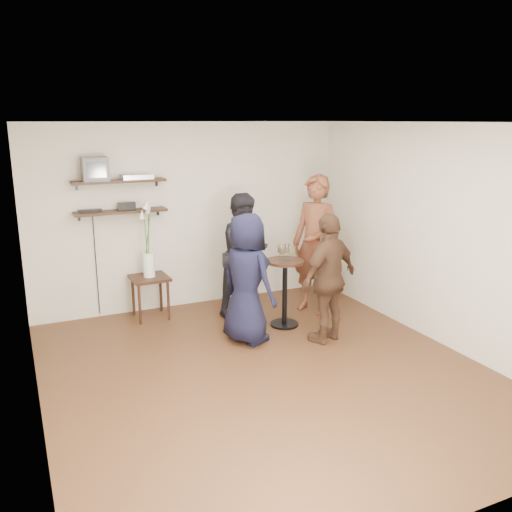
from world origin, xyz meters
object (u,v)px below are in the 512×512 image
Objects in this scene: drinks_table at (285,284)px; person_brown at (329,278)px; dvd_deck at (137,177)px; side_table at (150,283)px; person_navy at (247,279)px; person_dark at (245,254)px; person_plaid at (315,245)px; radio at (127,206)px; crt_monitor at (95,169)px.

drinks_table is 0.74m from person_brown.
dvd_deck is 0.69× the size of side_table.
person_navy is (0.92, -1.49, -1.11)m from dvd_deck.
person_dark reaches higher than drinks_table.
side_table is 0.30× the size of person_plaid.
radio is 1.70m from person_dark.
radio is 0.38× the size of side_table.
person_navy is at bearing -54.30° from radio.
person_brown is at bearing -43.52° from side_table.
drinks_table reaches higher than side_table.
crt_monitor is 0.20× the size of person_brown.
radio reaches higher than side_table.
person_plaid is 1.22× the size of person_navy.
side_table is (0.58, -0.21, -1.53)m from crt_monitor.
person_plaid is at bearing -18.03° from side_table.
crt_monitor is 0.55× the size of side_table.
crt_monitor is 0.36× the size of drinks_table.
dvd_deck is 2.07m from person_navy.
radio is 2.32m from drinks_table.
crt_monitor is 2.42m from person_navy.
dvd_deck is 1.77m from person_dark.
person_plaid is at bearing -21.13° from radio.
side_table is 0.37× the size of person_navy.
crt_monitor reaches higher than radio.
person_brown is (1.82, -1.89, -1.11)m from dvd_deck.
person_plaid is at bearing -87.75° from person_navy.
person_navy is at bearing -55.92° from side_table.
person_dark is (-0.27, 0.65, 0.27)m from drinks_table.
person_dark is at bearing -88.84° from person_brown.
person_brown is (-0.38, -0.98, -0.17)m from person_plaid.
dvd_deck is 0.25× the size of person_navy.
crt_monitor is 0.20× the size of person_navy.
dvd_deck is 0.25× the size of person_brown.
drinks_table is 0.53× the size of person_dark.
person_plaid is (2.35, -0.91, -0.56)m from radio.
radio is at bearing -137.78° from person_plaid.
person_dark is at bearing -44.72° from person_navy.
side_table is 0.34× the size of person_dark.
crt_monitor is 1.45× the size of radio.
crt_monitor is at bearing -135.08° from person_plaid.
side_table is 2.45m from person_brown.
person_plaid is (0.63, 0.32, 0.39)m from drinks_table.
person_brown is at bearing -48.13° from person_plaid.
dvd_deck is 0.41m from radio.
dvd_deck is 2.39m from drinks_table.
person_plaid is at bearing -18.42° from crt_monitor.
person_navy is at bearing -135.28° from person_dark.
dvd_deck is 0.24× the size of person_dark.
radio is at bearing 135.66° from person_dark.
crt_monitor is 0.54m from dvd_deck.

